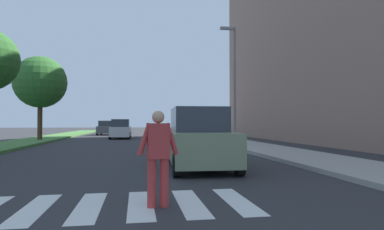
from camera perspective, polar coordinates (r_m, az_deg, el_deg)
ground_plane at (r=28.89m, az=-11.14°, el=-4.19°), size 140.00×140.00×0.00m
crosswalk at (r=6.33m, az=-17.25°, el=-14.75°), size 5.85×2.20×0.01m
median_strip at (r=27.98m, az=-25.72°, el=-4.03°), size 3.15×64.00×0.15m
tree_distant at (r=28.41m, az=-24.57°, el=5.12°), size 3.99×3.99×6.45m
sidewalk_right at (r=27.71m, az=4.62°, el=-4.18°), size 3.00×64.00×0.15m
street_lamp_right at (r=21.75m, az=7.08°, el=6.96°), size 1.02×0.24×7.50m
pedestrian_performer at (r=5.90m, az=-5.84°, el=-6.63°), size 0.75×0.29×1.69m
suv_crossing at (r=11.05m, az=1.15°, el=-4.14°), size 2.14×4.68×1.97m
sedan_midblock at (r=31.20m, az=-12.12°, el=-2.47°), size 1.84×4.60×1.76m
sedan_distant at (r=40.72m, az=-14.49°, el=-2.22°), size 1.95×4.38×1.68m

